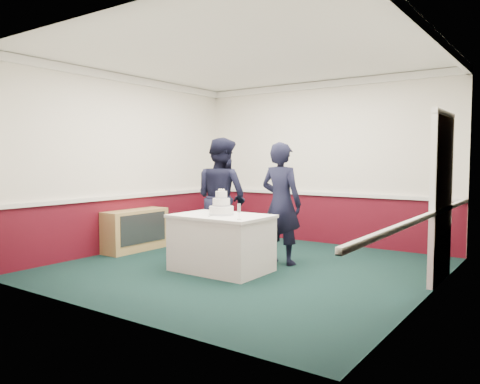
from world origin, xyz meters
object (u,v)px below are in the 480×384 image
Objects in this scene: cake_knife at (211,216)px; wedding_cake at (221,207)px; cake_table at (221,242)px; person_man at (221,198)px; sideboard at (136,230)px; person_woman at (281,203)px; champagne_flute at (239,209)px.

wedding_cake is at bearing 58.43° from cake_knife.
cake_table is 1.09m from person_man.
person_woman reaches higher than sideboard.
sideboard is at bearing 167.00° from champagne_flute.
wedding_cake is at bearing 136.07° from person_man.
sideboard is at bearing 24.76° from person_man.
wedding_cake is 0.57m from champagne_flute.
cake_table is 6.00× the size of cake_knife.
person_man is 1.05× the size of person_woman.
cake_knife is 1.18m from person_woman.
wedding_cake is at bearing -8.66° from sideboard.
person_man is at bearing 15.88° from sideboard.
sideboard is 3.30× the size of wedding_cake.
champagne_flute is (2.60, -0.60, 0.58)m from sideboard.
sideboard is 0.91× the size of cake_table.
champagne_flute is (0.50, -0.28, 0.53)m from cake_table.
cake_knife is at bearing -98.53° from cake_table.
champagne_flute is (0.50, -0.28, 0.03)m from wedding_cake.
wedding_cake is 0.98m from person_woman.
cake_table is at bearing -8.66° from sideboard.
cake_knife is 0.12× the size of person_woman.
sideboard is at bearing 142.85° from cake_knife.
champagne_flute is 1.49m from person_man.
cake_knife is (-0.03, -0.20, 0.39)m from cake_table.
person_man is at bearing 96.56° from cake_knife.
wedding_cake reaches higher than cake_table.
person_man is (1.53, 0.43, 0.60)m from sideboard.
person_woman is (0.46, 0.87, 0.51)m from cake_table.
cake_knife is at bearing 67.88° from person_woman.
cake_knife is 0.12× the size of person_man.
person_woman is at bearing 62.06° from cake_table.
cake_table reaches higher than sideboard.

